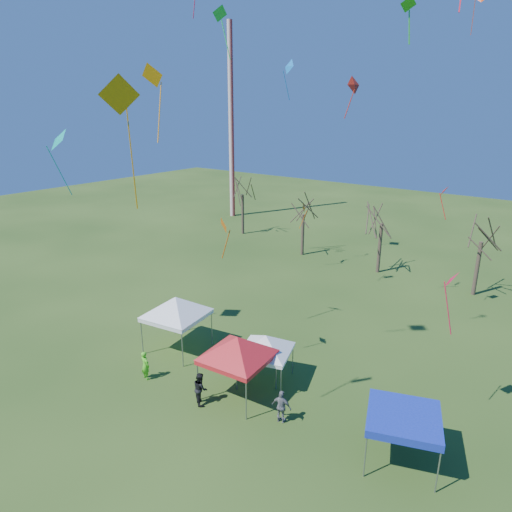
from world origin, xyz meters
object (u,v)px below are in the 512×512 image
at_px(tent_white_west, 176,301).
at_px(tent_red, 237,341).
at_px(radio_mast, 231,124).
at_px(tree_2, 383,206).
at_px(tent_blue, 404,418).
at_px(tent_white_mid, 266,339).
at_px(tree_1, 304,200).
at_px(person_grey, 282,407).
at_px(tree_3, 484,222).
at_px(person_dark, 200,388).
at_px(person_green, 145,365).
at_px(tree_0, 242,180).

distance_m(tent_white_west, tent_red, 6.27).
height_order(radio_mast, tree_2, radio_mast).
height_order(tent_red, tent_blue, tent_red).
height_order(tent_white_mid, tent_blue, tent_white_mid).
bearing_deg(tent_red, tent_white_west, 166.52).
distance_m(tree_1, person_grey, 27.21).
bearing_deg(tree_3, tent_blue, -85.02).
distance_m(person_dark, person_green, 4.04).
height_order(tree_0, tent_white_mid, tree_0).
height_order(tent_white_west, person_green, tent_white_west).
bearing_deg(person_green, tree_0, -54.48).
xyz_separation_m(tree_2, person_dark, (0.60, -24.32, -5.41)).
relative_size(person_dark, person_green, 1.03).
height_order(tent_blue, person_grey, tent_blue).
bearing_deg(radio_mast, tree_0, -42.77).
bearing_deg(tree_2, radio_mast, 159.43).
xyz_separation_m(tent_red, person_dark, (-1.07, -1.74, -2.33)).
bearing_deg(person_green, person_dark, -169.72).
bearing_deg(tent_white_mid, radio_mast, 132.46).
distance_m(tree_0, tent_blue, 38.40).
distance_m(radio_mast, person_dark, 44.44).
distance_m(tent_white_west, tent_white_mid, 6.58).
bearing_deg(tent_red, tree_2, 94.23).
bearing_deg(tree_2, tree_1, 178.15).
relative_size(tree_2, tree_3, 1.03).
xyz_separation_m(tent_white_mid, person_dark, (-1.51, -3.62, -1.79)).
distance_m(tent_blue, person_grey, 5.76).
distance_m(tree_1, tree_2, 8.42).
height_order(tree_1, person_grey, tree_1).
distance_m(tree_1, tent_white_mid, 23.66).
distance_m(tree_3, person_dark, 25.75).
bearing_deg(person_dark, person_green, 37.34).
xyz_separation_m(tree_0, person_grey, (23.25, -26.03, -5.63)).
bearing_deg(tree_1, person_green, -78.69).
distance_m(tree_1, tent_red, 25.11).
xyz_separation_m(tree_3, person_dark, (-7.80, -23.98, -5.20)).
distance_m(person_dark, person_grey, 4.36).
bearing_deg(person_dark, tent_red, -87.71).
relative_size(radio_mast, person_green, 14.69).
bearing_deg(tent_white_west, tent_red, -13.48).
xyz_separation_m(tree_0, tree_1, (10.08, -2.73, -0.70)).
bearing_deg(radio_mast, tent_white_mid, -47.54).
height_order(radio_mast, person_dark, radio_mast).
bearing_deg(tree_2, person_grey, -78.31).
bearing_deg(tree_3, tree_1, 177.94).
xyz_separation_m(radio_mast, tent_white_west, (21.21, -30.74, -9.17)).
distance_m(tree_0, person_grey, 35.35).
bearing_deg(tent_white_mid, tree_0, 130.99).
distance_m(tent_white_west, person_dark, 6.44).
bearing_deg(tent_blue, tent_white_west, 176.35).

